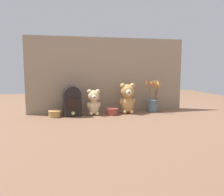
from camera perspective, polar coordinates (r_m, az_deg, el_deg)
name	(u,v)px	position (r m, az deg, el deg)	size (l,w,h in m)	color
ground_plane	(113,115)	(2.15, 0.13, -3.99)	(4.00, 4.00, 0.00)	brown
backdrop_wall	(108,75)	(2.27, -0.88, 5.54)	(1.52, 0.02, 0.70)	gray
teddy_bear_large	(127,98)	(2.19, 3.74, 0.06)	(0.15, 0.14, 0.28)	tan
teddy_bear_medium	(94,102)	(2.12, -4.43, -0.88)	(0.12, 0.12, 0.23)	#DBBC84
flower_vase	(153,102)	(2.30, 9.72, -1.00)	(0.15, 0.16, 0.31)	slate
vintage_radio	(72,101)	(2.10, -9.61, -0.63)	(0.16, 0.13, 0.26)	black
decorative_tin_tall	(55,114)	(2.10, -13.57, -3.68)	(0.11, 0.11, 0.05)	tan
decorative_tin_short	(112,111)	(2.13, -0.03, -3.24)	(0.11, 0.11, 0.06)	#993D33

